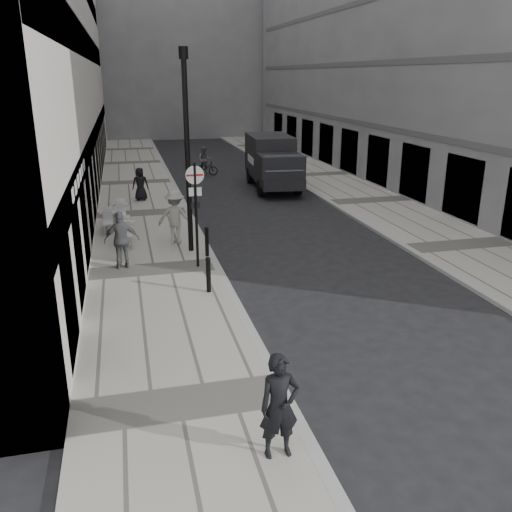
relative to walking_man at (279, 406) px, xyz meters
The scene contains 19 objects.
ground 1.46m from the walking_man, 55.97° to the right, with size 120.00×120.00×0.00m, color black.
sidewalk 17.21m from the walking_man, 94.71° to the left, with size 4.00×60.00×0.12m, color #99958B.
far_sidewalk 19.65m from the walking_man, 60.75° to the left, with size 4.00×60.00×0.12m, color #99958B.
building_left 25.52m from the walking_man, 102.90° to the left, with size 4.00×45.00×18.00m, color beige.
building_right 29.19m from the walking_man, 58.30° to the left, with size 6.00×45.00×20.00m, color gray.
building_far 56.06m from the walking_man, 87.83° to the left, with size 24.00×16.00×22.00m, color gray.
walking_man is the anchor object (origin of this frame).
sign_post 9.48m from the walking_man, 90.06° to the left, with size 0.57×0.10×3.34m.
lamppost 11.48m from the walking_man, 90.05° to the left, with size 0.30×0.30×6.71m.
bollard_near 7.17m from the walking_man, 90.08° to the left, with size 0.13×0.13×0.97m, color black.
bollard_far 10.37m from the walking_man, 87.57° to the left, with size 0.13×0.13×0.95m, color black.
panel_van 22.49m from the walking_man, 74.94° to the left, with size 2.67×6.15×2.82m.
cyclist 26.85m from the walking_man, 83.96° to the left, with size 1.75×1.04×1.79m.
pedestrian_a 10.10m from the walking_man, 103.38° to the left, with size 1.08×0.45×1.85m, color #4C4D50.
pedestrian_b 12.14m from the walking_man, 92.02° to the left, with size 1.27×0.73×1.96m, color gray.
pedestrian_c 19.82m from the walking_man, 93.98° to the left, with size 0.78×0.51×1.61m, color black.
cafe_table_near 12.66m from the walking_man, 100.06° to the left, with size 0.75×1.68×0.96m.
cafe_table_mid 14.74m from the walking_man, 101.16° to the left, with size 0.67×1.52×0.86m.
cafe_table_far 15.97m from the walking_man, 98.46° to the left, with size 0.69×1.56×0.89m.
Camera 1 is at (-2.69, -6.16, 5.96)m, focal length 38.00 mm.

